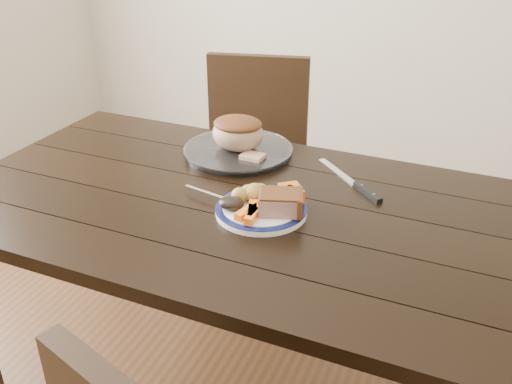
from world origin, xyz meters
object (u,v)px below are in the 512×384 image
at_px(chair_far, 254,159).
at_px(fork, 215,196).
at_px(serving_platter, 238,152).
at_px(carving_knife, 360,187).
at_px(dinner_plate, 261,210).
at_px(dining_table, 233,228).
at_px(pork_slice, 280,203).
at_px(roast_joint, 238,134).

bearing_deg(chair_far, fork, 92.06).
relative_size(serving_platter, fork, 1.95).
relative_size(chair_far, carving_knife, 3.75).
bearing_deg(chair_far, dinner_plate, 101.21).
distance_m(dining_table, dinner_plate, 0.15).
height_order(chair_far, serving_platter, chair_far).
relative_size(chair_far, serving_platter, 2.69).
height_order(dining_table, chair_far, chair_far).
distance_m(chair_far, pork_slice, 0.92).
bearing_deg(dinner_plate, chair_far, 114.33).
relative_size(roast_joint, carving_knife, 0.68).
bearing_deg(carving_knife, chair_far, 179.50).
bearing_deg(serving_platter, dinner_plate, -56.72).
bearing_deg(fork, chair_far, 116.93).
height_order(serving_platter, roast_joint, roast_joint).
relative_size(chair_far, pork_slice, 8.56).
bearing_deg(chair_far, carving_knife, 123.30).
bearing_deg(fork, dining_table, 50.36).
bearing_deg(fork, pork_slice, 8.54).
relative_size(dinner_plate, serving_platter, 0.71).
bearing_deg(chair_far, pork_slice, 104.33).
relative_size(dining_table, carving_knife, 6.50).
bearing_deg(pork_slice, roast_joint, 129.03).
bearing_deg(serving_platter, roast_joint, 0.00).
distance_m(dining_table, carving_knife, 0.39).
bearing_deg(pork_slice, carving_knife, 57.95).
xyz_separation_m(dinner_plate, fork, (-0.14, 0.01, 0.01)).
bearing_deg(carving_knife, fork, -103.01).
distance_m(dining_table, pork_slice, 0.21).
height_order(fork, roast_joint, roast_joint).
xyz_separation_m(serving_platter, fork, (0.07, -0.32, 0.01)).
height_order(pork_slice, carving_knife, pork_slice).
xyz_separation_m(serving_platter, pork_slice, (0.27, -0.33, 0.04)).
relative_size(dinner_plate, carving_knife, 0.99).
distance_m(chair_far, dinner_plate, 0.88).
xyz_separation_m(dinner_plate, pork_slice, (0.05, -0.00, 0.04)).
bearing_deg(fork, roast_joint, 114.76).
bearing_deg(fork, serving_platter, 114.76).
height_order(chair_far, pork_slice, chair_far).
relative_size(dining_table, pork_slice, 14.86).
xyz_separation_m(dining_table, fork, (-0.04, -0.03, 0.11)).
relative_size(serving_platter, pork_slice, 3.19).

